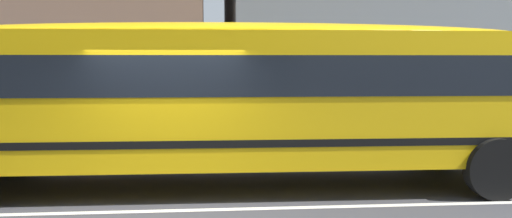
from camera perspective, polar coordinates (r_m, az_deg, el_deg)
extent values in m
plane|color=#38383D|center=(8.88, -9.20, -10.30)|extent=(400.00, 400.00, 0.00)
cube|color=gray|center=(16.26, -7.38, -3.28)|extent=(120.00, 3.00, 0.01)
cube|color=silver|center=(8.87, -9.20, -10.28)|extent=(110.00, 0.16, 0.01)
cube|color=yellow|center=(10.17, -2.41, 1.26)|extent=(11.52, 2.77, 2.30)
cube|color=black|center=(10.15, -2.42, 3.59)|extent=(10.83, 2.80, 0.67)
cube|color=black|center=(10.24, -2.40, -2.53)|extent=(11.54, 2.80, 0.13)
ellipsoid|color=yellow|center=(10.16, -2.44, 7.74)|extent=(11.06, 2.55, 0.38)
cylinder|color=red|center=(12.12, -20.32, 1.01)|extent=(0.47, 0.47, 0.03)
cylinder|color=black|center=(12.26, -23.52, -3.91)|extent=(1.05, 0.31, 1.04)
cylinder|color=black|center=(10.18, 23.40, -5.65)|extent=(1.05, 0.31, 1.04)
cylinder|color=black|center=(12.52, 17.81, -3.56)|extent=(1.05, 0.31, 1.04)
cube|color=black|center=(19.49, 20.46, 3.46)|extent=(12.53, 0.04, 1.10)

